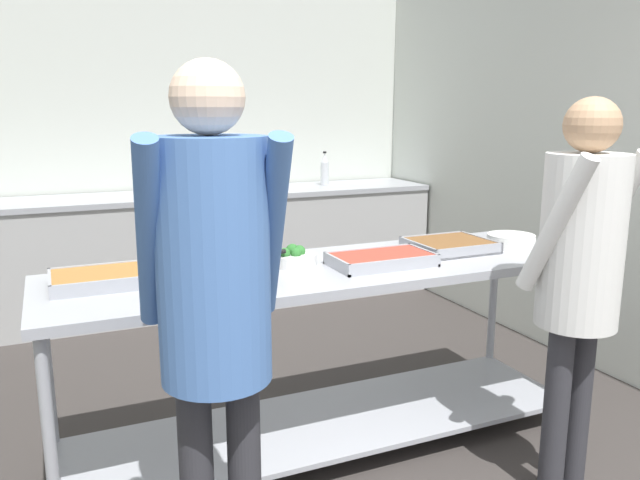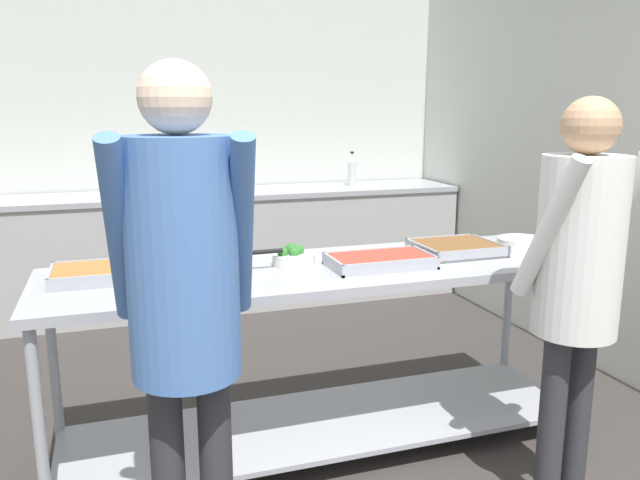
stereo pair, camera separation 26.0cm
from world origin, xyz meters
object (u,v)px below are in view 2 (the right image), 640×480
object	(u,v)px
serving_tray_vegetables	(103,273)
guest_serving_left	(184,283)
water_bottle	(352,170)
guest_serving_right	(578,263)
sauce_pan	(217,262)
broccoli_bowl	(293,257)
serving_tray_greens	(456,248)
plate_stack	(522,244)
serving_tray_roast	(380,261)

from	to	relation	value
serving_tray_vegetables	guest_serving_left	world-z (taller)	guest_serving_left
water_bottle	guest_serving_right	bearing A→B (deg)	-95.49
sauce_pan	broccoli_bowl	distance (m)	0.35
sauce_pan	water_bottle	xyz separation A→B (m)	(1.54, 2.36, 0.13)
broccoli_bowl	sauce_pan	bearing A→B (deg)	-173.63
water_bottle	sauce_pan	bearing A→B (deg)	-123.05
guest_serving_left	serving_tray_vegetables	bearing A→B (deg)	106.56
broccoli_bowl	serving_tray_greens	xyz separation A→B (m)	(0.82, -0.03, -0.01)
sauce_pan	plate_stack	world-z (taller)	sauce_pan
sauce_pan	broccoli_bowl	bearing A→B (deg)	6.37
serving_tray_greens	guest_serving_left	world-z (taller)	guest_serving_left
guest_serving_right	water_bottle	distance (m)	3.13
serving_tray_vegetables	sauce_pan	world-z (taller)	sauce_pan
plate_stack	guest_serving_left	xyz separation A→B (m)	(-1.74, -0.75, 0.15)
serving_tray_greens	water_bottle	xyz separation A→B (m)	(0.37, 2.35, 0.16)
plate_stack	guest_serving_left	size ratio (longest dim) A/B	0.15
sauce_pan	serving_tray_roast	world-z (taller)	sauce_pan
guest_serving_right	plate_stack	bearing A→B (deg)	68.65
serving_tray_vegetables	guest_serving_left	size ratio (longest dim) A/B	0.24
guest_serving_left	guest_serving_right	distance (m)	1.46
serving_tray_vegetables	serving_tray_roast	size ratio (longest dim) A/B	0.90
plate_stack	serving_tray_roast	bearing A→B (deg)	-173.79
sauce_pan	water_bottle	world-z (taller)	water_bottle
sauce_pan	guest_serving_right	xyz separation A→B (m)	(1.24, -0.75, 0.08)
serving_tray_vegetables	plate_stack	xyz separation A→B (m)	(1.99, -0.08, 0.00)
broccoli_bowl	guest_serving_left	bearing A→B (deg)	-125.14
plate_stack	guest_serving_right	size ratio (longest dim) A/B	0.16
serving_tray_roast	guest_serving_right	distance (m)	0.83
plate_stack	water_bottle	world-z (taller)	water_bottle
serving_tray_roast	guest_serving_left	size ratio (longest dim) A/B	0.27
broccoli_bowl	serving_tray_roast	xyz separation A→B (m)	(0.36, -0.15, -0.01)
serving_tray_roast	guest_serving_left	world-z (taller)	guest_serving_left
plate_stack	water_bottle	distance (m)	2.39
broccoli_bowl	water_bottle	bearing A→B (deg)	62.95
serving_tray_vegetables	serving_tray_roast	bearing A→B (deg)	-8.19
serving_tray_roast	serving_tray_greens	size ratio (longest dim) A/B	1.19
serving_tray_vegetables	water_bottle	size ratio (longest dim) A/B	1.43
serving_tray_vegetables	plate_stack	size ratio (longest dim) A/B	1.63
serving_tray_greens	plate_stack	xyz separation A→B (m)	(0.35, -0.03, 0.00)
sauce_pan	guest_serving_right	distance (m)	1.45
serving_tray_vegetables	guest_serving_left	distance (m)	0.88
guest_serving_right	serving_tray_roast	bearing A→B (deg)	129.65
serving_tray_roast	water_bottle	xyz separation A→B (m)	(0.83, 2.47, 0.16)
sauce_pan	guest_serving_left	bearing A→B (deg)	-105.80
serving_tray_vegetables	serving_tray_roast	xyz separation A→B (m)	(1.18, -0.17, -0.00)
guest_serving_right	water_bottle	bearing A→B (deg)	84.51
serving_tray_vegetables	sauce_pan	xyz separation A→B (m)	(0.46, -0.06, 0.02)
broccoli_bowl	water_bottle	xyz separation A→B (m)	(1.19, 2.33, 0.15)
serving_tray_vegetables	water_bottle	xyz separation A→B (m)	(2.00, 2.31, 0.16)
guest_serving_left	guest_serving_right	xyz separation A→B (m)	(1.46, 0.02, -0.06)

